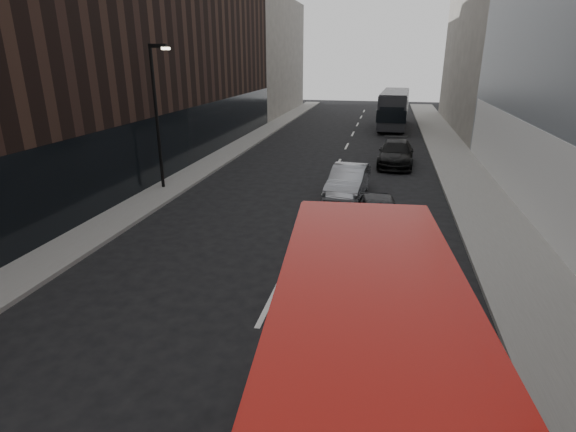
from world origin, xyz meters
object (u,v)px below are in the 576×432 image
Objects in this scene: street_lamp at (157,108)px; car_b at (348,181)px; car_a at (379,216)px; grey_bus at (394,108)px; car_c at (396,153)px.

street_lamp is 10.09m from car_b.
car_a is at bearing -20.11° from street_lamp.
street_lamp is 1.57× the size of car_a.
grey_bus is 16.23m from car_c.
car_b is at bearing 5.25° from street_lamp.
car_b is at bearing -92.56° from grey_bus.
grey_bus is at bearing 89.39° from car_b.
street_lamp is 27.28m from grey_bus.
car_b reaches higher than car_a.
street_lamp reaches higher than car_a.
street_lamp is at bearing -142.47° from car_c.
car_c reaches higher than car_a.
street_lamp is 1.51× the size of car_b.
car_b is (-1.62, 4.92, 0.01)m from car_a.
grey_bus is 2.33× the size of car_b.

